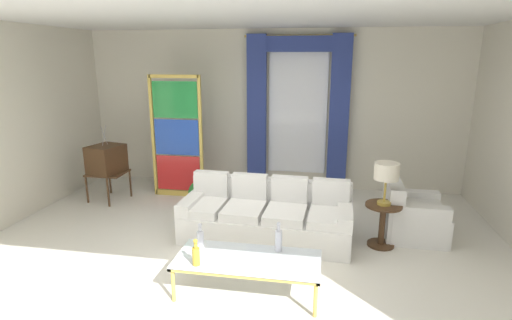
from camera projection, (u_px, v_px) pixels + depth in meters
ground_plane at (237, 255)px, 5.16m from camera, size 16.00×16.00×0.00m
wall_rear at (271, 110)px, 7.70m from camera, size 8.00×0.12×3.00m
wall_left at (8, 125)px, 5.98m from camera, size 0.12×7.00×3.00m
ceiling_slab at (248, 15)px, 5.16m from camera, size 8.00×7.60×0.04m
curtained_window at (298, 99)px, 7.39m from camera, size 2.00×0.17×2.70m
couch_white_long at (267, 216)px, 5.62m from camera, size 2.38×1.02×0.86m
coffee_table at (248, 261)px, 4.25m from camera, size 1.55×0.67×0.41m
bottle_blue_decanter at (196, 255)px, 4.08m from camera, size 0.08×0.08×0.29m
bottle_crystal_tall at (200, 239)px, 4.41m from camera, size 0.08×0.08×0.32m
bottle_amber_squat at (278, 239)px, 4.37m from camera, size 0.08×0.08×0.34m
vintage_tv at (106, 160)px, 6.99m from camera, size 0.63×0.69×1.35m
armchair_white at (410, 217)px, 5.64m from camera, size 0.84×0.83×0.80m
stained_glass_divider at (177, 140)px, 7.11m from camera, size 0.95×0.05×2.20m
peacock_figurine at (198, 194)px, 6.79m from camera, size 0.44×0.60×0.50m
round_side_table at (382, 221)px, 5.33m from camera, size 0.48×0.48×0.59m
table_lamp_brass at (387, 173)px, 5.17m from camera, size 0.32×0.32×0.57m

